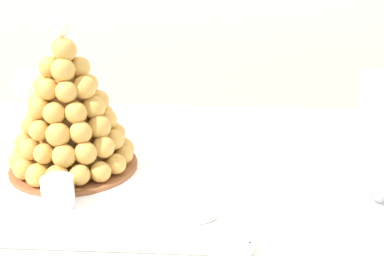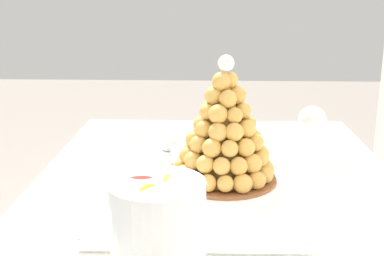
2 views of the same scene
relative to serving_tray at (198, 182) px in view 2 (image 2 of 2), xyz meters
name	(u,v)px [view 2 (image 2 of 2)]	position (x,y,z in m)	size (l,w,h in m)	color
serving_tray	(198,182)	(0.00, 0.00, 0.00)	(0.65, 0.41, 0.02)	white
croquembouche	(225,134)	(-0.01, 0.06, 0.12)	(0.25, 0.25, 0.30)	brown
dessert_cup_left	(169,141)	(-0.25, -0.09, 0.03)	(0.05, 0.05, 0.05)	silver
dessert_cup_mid_left	(162,172)	(0.00, -0.08, 0.03)	(0.05, 0.05, 0.05)	silver
dessert_cup_centre	(140,215)	(0.24, -0.10, 0.03)	(0.06, 0.06, 0.06)	silver
creme_brulee_ramekin	(186,150)	(-0.20, -0.04, 0.01)	(0.09, 0.09, 0.02)	white
macaron_goblet	(158,249)	(0.55, -0.04, 0.14)	(0.12, 0.12, 0.24)	white
wine_glass	(312,122)	(-0.18, 0.30, 0.10)	(0.08, 0.08, 0.15)	silver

